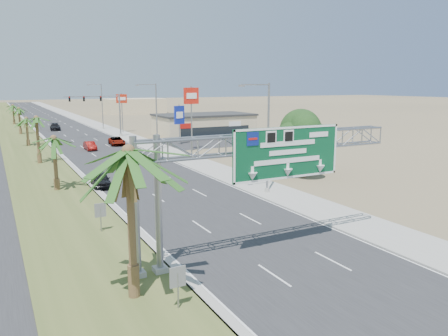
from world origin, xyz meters
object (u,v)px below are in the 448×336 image
object	(u,v)px
pole_sign_red_near	(191,100)
car_left_lane	(101,180)
pole_sign_blue	(179,116)
palm_near	(128,152)
signal_mast	(109,112)
pole_sign_red_far	(122,102)
car_far	(55,127)
store_building	(204,126)
sign_gantry	(261,153)
car_mid_lane	(90,146)
car_right_lane	(117,141)

from	to	relation	value
pole_sign_red_near	car_left_lane	bearing A→B (deg)	-134.90
pole_sign_blue	palm_near	bearing A→B (deg)	-114.57
signal_mast	pole_sign_red_far	xyz separation A→B (m)	(4.37, 7.25, 1.52)
palm_near	car_far	world-z (taller)	palm_near
store_building	car_far	size ratio (longest dim) A/B	3.53
car_left_lane	pole_sign_red_near	size ratio (longest dim) A/B	0.44
car_left_lane	pole_sign_blue	size ratio (longest dim) A/B	0.63
car_left_lane	car_far	distance (m)	58.91
sign_gantry	car_far	xyz separation A→B (m)	(-1.26, 80.58, -5.32)
sign_gantry	car_mid_lane	size ratio (longest dim) A/B	4.25
car_left_lane	car_right_lane	xyz separation A→B (m)	(9.02, 29.03, -0.04)
car_far	pole_sign_blue	size ratio (longest dim) A/B	0.77
sign_gantry	pole_sign_blue	distance (m)	48.71
palm_near	pole_sign_red_near	distance (m)	46.36
car_left_lane	car_right_lane	distance (m)	30.40
signal_mast	car_right_lane	distance (m)	12.12
sign_gantry	car_right_lane	bearing A→B (deg)	84.85
car_far	pole_sign_red_near	size ratio (longest dim) A/B	0.53
car_right_lane	pole_sign_red_near	world-z (taller)	pole_sign_red_near
signal_mast	car_right_lane	xyz separation A→B (m)	(-1.66, -11.25, -4.18)
palm_near	car_mid_lane	bearing A→B (deg)	81.09
signal_mast	palm_near	bearing A→B (deg)	-102.66
signal_mast	pole_sign_blue	size ratio (longest dim) A/B	1.56
signal_mast	pole_sign_red_near	xyz separation A→B (m)	(6.80, -22.74, 2.75)
pole_sign_red_far	car_mid_lane	bearing A→B (deg)	-116.53
car_far	sign_gantry	bearing A→B (deg)	-84.58
car_far	pole_sign_red_near	xyz separation A→B (m)	(14.30, -41.28, 6.86)
car_mid_lane	car_right_lane	size ratio (longest dim) A/B	0.81
car_mid_lane	pole_sign_red_far	bearing A→B (deg)	62.70
store_building	car_mid_lane	distance (m)	25.17
store_building	pole_sign_red_far	world-z (taller)	pole_sign_red_far
signal_mast	car_far	bearing A→B (deg)	112.01
palm_near	pole_sign_red_far	size ratio (longest dim) A/B	1.03
palm_near	store_building	world-z (taller)	palm_near
store_building	car_far	xyz separation A→B (m)	(-24.32, 24.51, -1.26)
sign_gantry	store_building	world-z (taller)	sign_gantry
store_building	pole_sign_red_near	distance (m)	20.32
signal_mast	car_far	distance (m)	20.41
palm_near	sign_gantry	bearing A→B (deg)	13.32
palm_near	car_right_lane	xyz separation A→B (m)	(12.72, 52.72, -6.26)
car_left_lane	palm_near	bearing A→B (deg)	-93.87
palm_near	car_mid_lane	world-z (taller)	palm_near
signal_mast	car_right_lane	bearing A→B (deg)	-98.37
pole_sign_blue	car_left_lane	bearing A→B (deg)	-126.66
store_building	pole_sign_red_far	size ratio (longest dim) A/B	2.23
car_mid_lane	car_far	distance (m)	33.42
car_mid_lane	pole_sign_blue	bearing A→B (deg)	-2.96
palm_near	car_right_lane	distance (m)	54.59
sign_gantry	car_right_lane	xyz separation A→B (m)	(4.58, 50.79, -5.38)
sign_gantry	pole_sign_red_near	bearing A→B (deg)	71.65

